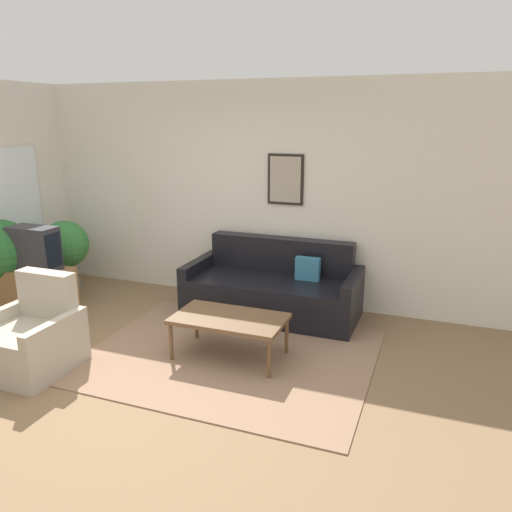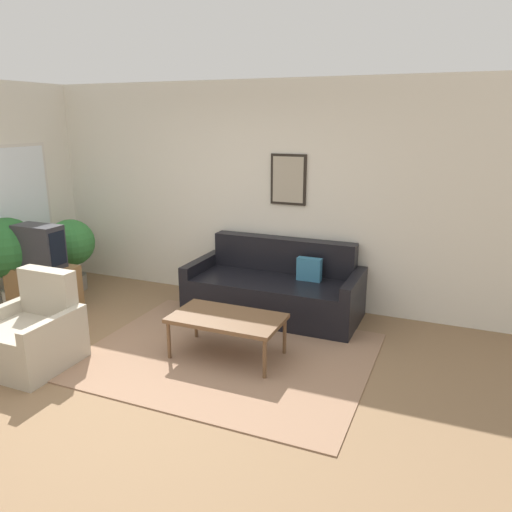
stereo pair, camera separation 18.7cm
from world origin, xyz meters
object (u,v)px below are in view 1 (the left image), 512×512
at_px(armchair, 31,340).
at_px(potted_plant_tall, 1,252).
at_px(couch, 273,290).
at_px(coffee_table, 229,320).
at_px(tv, 34,248).

distance_m(armchair, potted_plant_tall, 1.75).
xyz_separation_m(couch, armchair, (-1.66, -2.06, -0.02)).
xyz_separation_m(coffee_table, armchair, (-1.63, -0.84, -0.10)).
bearing_deg(armchair, coffee_table, 22.32).
bearing_deg(couch, potted_plant_tall, -160.67).
distance_m(couch, tv, 2.79).
bearing_deg(potted_plant_tall, tv, 4.48).
distance_m(tv, potted_plant_tall, 0.48).
xyz_separation_m(couch, tv, (-2.55, -1.02, 0.52)).
height_order(couch, armchair, armchair).
xyz_separation_m(coffee_table, tv, (-2.52, 0.20, 0.43)).
bearing_deg(potted_plant_tall, armchair, -36.44).
bearing_deg(couch, coffee_table, -91.46).
bearing_deg(coffee_table, potted_plant_tall, 176.86).
distance_m(tv, armchair, 1.47).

